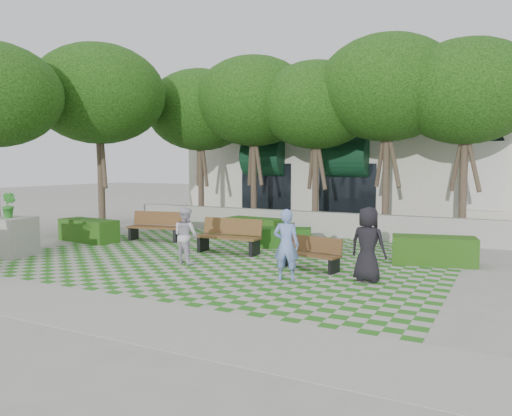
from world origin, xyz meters
The scene contains 18 objects.
ground centered at (0.00, 0.00, 0.00)m, with size 90.00×90.00×0.00m, color gray.
lawn centered at (0.00, 1.00, 0.01)m, with size 12.00×12.00×0.00m, color #2B721E.
sidewalk_south centered at (0.00, -4.70, 0.01)m, with size 16.00×2.00×0.01m, color #9E9B93.
sidewalk_west centered at (-7.20, 1.00, 0.01)m, with size 2.00×12.00×0.01m, color #9E9B93.
retaining_wall centered at (0.00, 6.20, 0.45)m, with size 15.00×0.36×0.90m, color #9E9B93.
bench_east centered at (2.61, 0.48, 0.40)m, with size 1.65×0.81×0.83m.
bench_mid centered at (-0.43, 1.55, 0.50)m, with size 1.99×0.72×1.03m.
bench_west centered at (-3.95, 2.48, 0.48)m, with size 2.00×1.00×1.01m.
hedge_east centered at (5.27, 2.60, 0.37)m, with size 2.13×0.85×0.75m, color #214913.
hedge_midright centered at (0.57, 3.19, 0.32)m, with size 1.81×0.72×0.63m, color #1A4512.
hedge_midleft centered at (-1.10, 4.48, 0.37)m, with size 2.12×0.85×0.74m, color #224D14.
hedge_west centered at (-5.89, 1.24, 0.38)m, with size 2.19×0.87×0.77m, color #214D14.
planter_back centered at (-5.77, -1.86, 0.62)m, with size 1.32×1.32×1.86m.
person_blue centered at (2.54, -0.91, 0.83)m, with size 0.60×0.39×1.65m, color #6F87CB.
person_dark centered at (4.22, -0.14, 0.85)m, with size 0.83×0.54×1.70m, color black.
person_white centered at (-0.66, -0.34, 0.76)m, with size 0.74×0.57×1.51m, color silver.
tree_row centered at (-1.86, 5.95, 5.18)m, with size 17.70×13.40×7.41m.
building centered at (0.93, 14.08, 2.52)m, with size 18.00×8.92×5.15m.
Camera 1 is at (7.15, -11.21, 2.65)m, focal length 35.00 mm.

